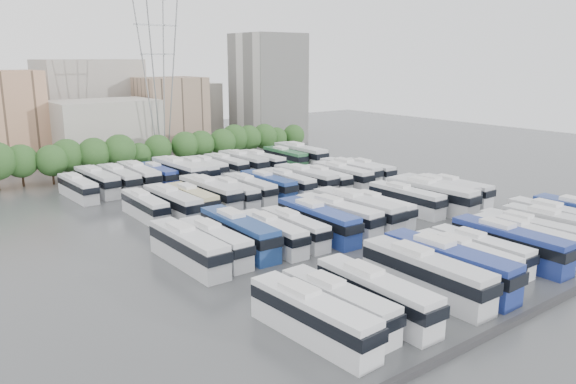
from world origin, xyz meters
TOP-DOWN VIEW (x-y plane):
  - ground at (0.00, 0.00)m, footprint 220.00×220.00m
  - parapet at (0.00, -33.00)m, footprint 56.00×0.50m
  - tree_line at (-2.18, 42.12)m, footprint 65.25×7.22m
  - city_buildings at (-7.46, 71.86)m, footprint 102.00×35.00m
  - apartment_tower at (34.00, 58.00)m, footprint 14.00×14.00m
  - electricity_pylon at (2.00, 50.00)m, footprint 9.00×6.91m
  - bus_r0_s0 at (-21.38, -25.00)m, footprint 3.21×12.22m
  - bus_r0_s1 at (-18.26, -24.41)m, footprint 2.82×11.42m
  - bus_r0_s2 at (-14.77, -25.17)m, footprint 2.96×12.30m
  - bus_r0_s4 at (-8.36, -24.96)m, footprint 3.13×13.24m
  - bus_r0_s5 at (-5.09, -24.95)m, footprint 3.15×13.60m
  - bus_r0_s6 at (-1.68, -24.29)m, footprint 2.99×11.50m
  - bus_r0_s7 at (1.72, -23.78)m, footprint 2.46×10.91m
  - bus_r0_s8 at (5.15, -24.85)m, footprint 2.99×12.82m
  - bus_r0_s9 at (8.26, -24.54)m, footprint 2.97×11.84m
  - bus_r0_s10 at (11.36, -23.40)m, footprint 2.95×11.37m
  - bus_r0_s11 at (14.86, -24.59)m, footprint 3.08×12.18m
  - bus_r0_s12 at (18.06, -23.18)m, footprint 3.11×12.13m
  - bus_r1_s0 at (-21.50, -5.60)m, footprint 2.80×12.59m
  - bus_r1_s1 at (-18.27, -5.40)m, footprint 2.56×11.53m
  - bus_r1_s2 at (-14.89, -4.74)m, footprint 3.32×13.05m
  - bus_r1_s3 at (-11.61, -6.31)m, footprint 2.92×11.24m
  - bus_r1_s4 at (-8.44, -6.33)m, footprint 2.82×10.94m
  - bus_r1_s5 at (-5.05, -6.46)m, footprint 3.22×12.83m
  - bus_r1_s6 at (-1.65, -6.19)m, footprint 3.40×12.75m
  - bus_r1_s7 at (1.61, -6.24)m, footprint 3.28×13.58m
  - bus_r1_s8 at (4.92, -6.25)m, footprint 2.63×11.58m
  - bus_r1_s10 at (11.55, -5.49)m, footprint 2.65×11.81m
  - bus_r1_s11 at (14.87, -7.06)m, footprint 3.63×13.66m
  - bus_r1_s12 at (18.17, -5.59)m, footprint 2.99×12.61m
  - bus_r1_s13 at (21.37, -6.16)m, footprint 2.72×11.63m
  - bus_r2_s1 at (-18.01, 13.04)m, footprint 2.63×10.98m
  - bus_r2_s2 at (-14.81, 11.50)m, footprint 2.84×12.33m
  - bus_r2_s3 at (-11.57, 12.25)m, footprint 2.53×11.34m
  - bus_r2_s4 at (-8.24, 13.14)m, footprint 3.15×12.99m
  - bus_r2_s5 at (-5.08, 12.18)m, footprint 2.66×11.30m
  - bus_r2_s6 at (-1.76, 12.89)m, footprint 2.67×11.42m
  - bus_r2_s7 at (1.53, 12.77)m, footprint 2.57×11.67m
  - bus_r2_s8 at (4.97, 12.35)m, footprint 2.76×11.49m
  - bus_r2_s9 at (8.27, 12.14)m, footprint 3.26×12.65m
  - bus_r2_s10 at (11.45, 11.25)m, footprint 2.92×11.28m
  - bus_r2_s11 at (14.90, 10.84)m, footprint 2.79×12.18m
  - bus_r2_s12 at (18.24, 12.47)m, footprint 3.21×12.39m
  - bus_r2_s13 at (21.55, 11.68)m, footprint 2.83×11.34m
  - bus_r3_s0 at (-21.57, 29.06)m, footprint 2.76×11.16m
  - bus_r3_s1 at (-18.08, 30.81)m, footprint 3.19×12.50m
  - bus_r3_s2 at (-14.84, 30.19)m, footprint 2.78×12.45m
  - bus_r3_s3 at (-11.52, 30.27)m, footprint 3.19×12.78m
  - bus_r3_s4 at (-8.24, 30.46)m, footprint 2.49×11.10m
  - bus_r3_s5 at (-5.08, 29.08)m, footprint 3.47×13.65m
  - bus_r3_s6 at (-1.53, 29.44)m, footprint 2.81×11.94m
  - bus_r3_s7 at (1.64, 31.10)m, footprint 2.73×11.00m
  - bus_r3_s8 at (4.92, 30.45)m, footprint 2.66×11.49m
  - bus_r3_s9 at (8.15, 29.84)m, footprint 3.03×12.60m
  - bus_r3_s10 at (11.44, 29.03)m, footprint 3.09×12.17m
  - bus_r3_s12 at (18.07, 30.27)m, footprint 2.86×11.76m
  - bus_r3_s13 at (21.25, 29.60)m, footprint 3.20×13.68m

SIDE VIEW (x-z plane):
  - ground at x=0.00m, z-range 0.00..0.00m
  - parapet at x=0.00m, z-range 0.00..0.50m
  - bus_r1_s4 at x=-8.44m, z-range -0.03..3.37m
  - bus_r0_s7 at x=1.72m, z-range -0.03..3.39m
  - bus_r3_s7 at x=1.64m, z-range -0.03..3.40m
  - bus_r2_s1 at x=-18.01m, z-range -0.03..3.40m
  - bus_r3_s4 at x=-8.24m, z-range -0.03..3.45m
  - bus_r3_s0 at x=-21.57m, z-range -0.03..3.45m
  - bus_r1_s3 at x=-11.61m, z-range -0.03..3.47m
  - bus_r2_s10 at x=11.45m, z-range -0.03..3.48m
  - bus_r2_s5 at x=-5.08m, z-range -0.03..3.50m
  - bus_r2_s13 at x=21.55m, z-range -0.03..3.50m
  - bus_r0_s10 at x=11.36m, z-range -0.03..3.51m
  - bus_r2_s3 at x=-11.57m, z-range -0.03..3.52m
  - bus_r0_s1 at x=-18.26m, z-range -0.03..3.53m
  - bus_r2_s6 at x=-1.76m, z-range -0.03..3.54m
  - bus_r0_s6 at x=-1.68m, z-range -0.03..3.55m
  - bus_r2_s8 at x=4.97m, z-range -0.03..3.56m
  - bus_r3_s8 at x=4.92m, z-range -0.03..3.56m
  - bus_r1_s1 at x=-18.27m, z-range -0.03..3.58m
  - bus_r1_s8 at x=4.92m, z-range -0.03..3.59m
  - bus_r1_s13 at x=21.37m, z-range -0.03..3.60m
  - bus_r2_s7 at x=1.53m, z-range -0.03..3.63m
  - bus_r3_s12 at x=18.07m, z-range -0.03..3.64m
  - bus_r0_s9 at x=8.26m, z-range -0.03..3.66m
  - bus_r1_s10 at x=11.55m, z-range -0.03..3.67m
  - bus_r3_s6 at x=-1.53m, z-range -0.03..3.70m
  - bus_r0_s12 at x=18.06m, z-range -0.03..3.74m
  - bus_r3_s10 at x=11.44m, z-range -0.03..3.76m
  - bus_r0_s11 at x=14.86m, z-range -0.03..3.76m
  - bus_r0_s0 at x=-21.38m, z-range -0.03..3.77m
  - bus_r2_s11 at x=14.90m, z-range -0.03..3.78m
  - bus_r0_s2 at x=-14.77m, z-range -0.03..3.81m
  - bus_r2_s12 at x=18.24m, z-range -0.03..3.82m
  - bus_r2_s2 at x=-14.81m, z-range -0.03..3.82m
  - bus_r3_s1 at x=-18.08m, z-range -0.04..3.86m
  - bus_r3_s2 at x=-14.84m, z-range -0.04..3.87m
  - bus_r3_s9 at x=8.15m, z-range -0.04..3.90m
  - bus_r2_s9 at x=8.27m, z-range -0.04..3.90m
  - bus_r1_s12 at x=18.17m, z-range -0.04..3.90m
  - bus_r1_s0 at x=-21.50m, z-range -0.04..3.91m
  - bus_r1_s6 at x=-1.65m, z-range -0.04..3.93m
  - bus_r3_s3 at x=-11.52m, z-range -0.04..3.95m
  - bus_r1_s5 at x=-5.05m, z-range -0.04..3.96m
  - bus_r0_s8 at x=5.15m, z-range -0.04..3.97m
  - bus_r2_s4 at x=-8.24m, z-range -0.04..4.02m
  - bus_r1_s2 at x=-14.89m, z-range -0.04..4.03m
  - bus_r0_s4 at x=-8.36m, z-range -0.04..4.10m
  - bus_r1_s7 at x=1.61m, z-range -0.04..4.20m
  - bus_r1_s11 at x=14.87m, z-range -0.04..4.21m
  - bus_r3_s5 at x=-5.08m, z-range -0.04..4.21m
  - bus_r0_s5 at x=-5.09m, z-range -0.04..4.22m
  - bus_r3_s13 at x=21.25m, z-range -0.04..4.24m
  - tree_line at x=-2.18m, z-range 0.29..8.05m
  - city_buildings at x=-7.46m, z-range -2.13..17.87m
  - apartment_tower at x=34.00m, z-range 0.00..26.00m
  - electricity_pylon at x=2.00m, z-range 1.75..35.57m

